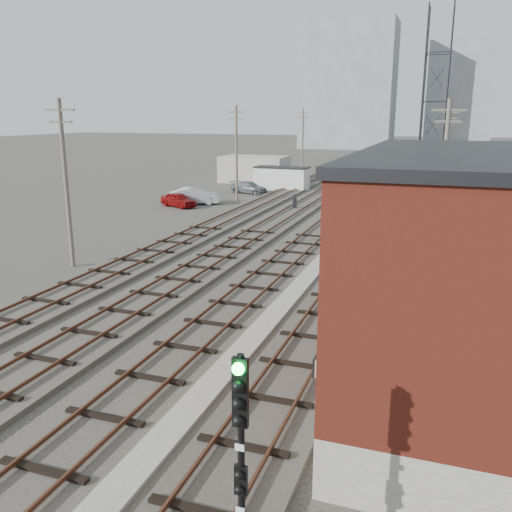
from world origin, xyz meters
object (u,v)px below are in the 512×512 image
at_px(switch_stand, 295,203).
at_px(car_grey, 249,188).
at_px(site_trailer, 282,178).
at_px(car_silver, 195,196).
at_px(car_red, 178,200).
at_px(signal_mast, 241,447).

bearing_deg(switch_stand, car_grey, 122.56).
relative_size(site_trailer, car_silver, 1.29).
relative_size(car_red, car_silver, 0.81).
relative_size(switch_stand, site_trailer, 0.22).
distance_m(car_red, car_silver, 2.02).
distance_m(switch_stand, car_grey, 11.32).
bearing_deg(car_red, car_grey, 7.71).
relative_size(switch_stand, car_red, 0.35).
bearing_deg(car_red, car_silver, 2.61).
xyz_separation_m(signal_mast, switch_stand, (-9.48, 38.06, -1.92)).
relative_size(signal_mast, site_trailer, 0.70).
xyz_separation_m(switch_stand, car_silver, (-9.73, -0.03, 0.15)).
height_order(switch_stand, car_silver, car_silver).
bearing_deg(switch_stand, car_silver, 171.93).
xyz_separation_m(car_red, car_silver, (0.74, 1.88, 0.13)).
bearing_deg(signal_mast, site_trailer, 105.95).
height_order(signal_mast, switch_stand, signal_mast).
xyz_separation_m(switch_stand, car_red, (-10.46, -1.91, 0.02)).
bearing_deg(site_trailer, car_silver, -108.28).
height_order(signal_mast, car_silver, signal_mast).
bearing_deg(signal_mast, switch_stand, 103.98).
bearing_deg(site_trailer, car_grey, -117.94).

